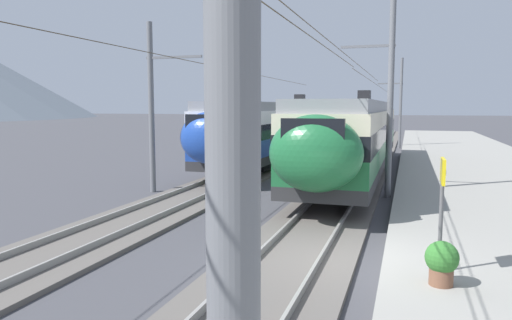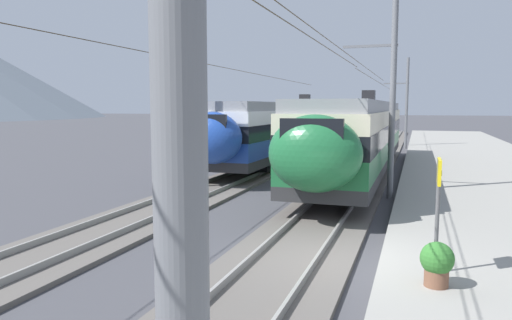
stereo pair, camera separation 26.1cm
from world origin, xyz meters
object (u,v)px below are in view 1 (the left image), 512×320
train_far_track (285,127)px  catenary_mast_mid (387,91)px  potted_plant_platform_edge (442,260)px  platform_sign (442,189)px  train_near_platform (356,134)px  catenary_mast_east (399,102)px  catenary_mast_far_side (155,103)px

train_far_track → catenary_mast_mid: (-12.62, -7.27, 1.99)m
train_far_track → potted_plant_platform_edge: size_ratio=33.23×
platform_sign → train_near_platform: bearing=12.2°
train_far_track → catenary_mast_east: size_ratio=0.66×
train_near_platform → catenary_mast_mid: size_ratio=0.57×
catenary_mast_far_side → platform_sign: 13.43m
catenary_mast_far_side → potted_plant_platform_edge: (-8.57, -10.78, -2.98)m
train_near_platform → catenary_mast_mid: bearing=-162.4°
train_far_track → catenary_mast_east: (11.35, -7.27, 1.80)m
train_far_track → catenary_mast_east: catenary_mast_east is taller
catenary_mast_east → potted_plant_platform_edge: (-34.20, -1.52, -3.26)m
catenary_mast_east → platform_sign: bearing=-177.4°
catenary_mast_east → catenary_mast_mid: bearing=-180.0°
catenary_mast_mid → platform_sign: catenary_mast_mid is taller
catenary_mast_far_side → platform_sign: size_ratio=18.31×
catenary_mast_far_side → platform_sign: (-7.80, -10.78, -1.77)m
train_near_platform → train_far_track: same height
train_near_platform → platform_sign: size_ratio=10.43×
catenary_mast_east → platform_sign: size_ratio=18.31×
train_far_track → catenary_mast_mid: 14.70m
platform_sign → potted_plant_platform_edge: platform_sign is taller
train_far_track → catenary_mast_east: bearing=-32.6°
train_far_track → platform_sign: 23.77m
potted_plant_platform_edge → catenary_mast_mid: bearing=8.4°
potted_plant_platform_edge → train_near_platform: bearing=11.6°
train_far_track → potted_plant_platform_edge: train_far_track is taller
catenary_mast_mid → catenary_mast_far_side: bearing=100.2°
catenary_mast_mid → catenary_mast_far_side: 9.43m
catenary_mast_east → potted_plant_platform_edge: bearing=-177.5°
catenary_mast_mid → catenary_mast_east: size_ratio=1.00×
train_near_platform → train_far_track: bearing=37.4°
train_near_platform → catenary_mast_east: catenary_mast_east is taller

